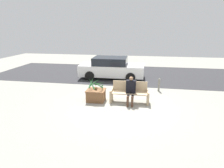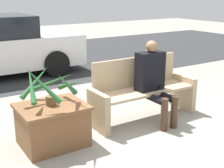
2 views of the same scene
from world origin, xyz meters
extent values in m
plane|color=gray|center=(0.00, 0.00, 0.00)|extent=(30.00, 30.00, 0.00)
cube|color=#2D2D30|center=(0.00, 5.63, 0.00)|extent=(20.00, 6.00, 0.01)
cube|color=tan|center=(-0.55, 0.37, 0.29)|extent=(0.09, 0.53, 0.58)
cube|color=tan|center=(1.12, 0.37, 0.29)|extent=(0.09, 0.53, 0.58)
cube|color=tan|center=(0.28, 0.37, 0.46)|extent=(1.58, 0.49, 0.04)
cube|color=tan|center=(0.28, 0.61, 0.72)|extent=(1.58, 0.04, 0.47)
cube|color=black|center=(0.34, 0.33, 0.78)|extent=(0.43, 0.22, 0.59)
sphere|color=#8C6647|center=(0.34, 0.31, 1.16)|extent=(0.18, 0.18, 0.18)
cylinder|color=black|center=(0.25, 0.09, 0.43)|extent=(0.11, 0.47, 0.11)
cylinder|color=black|center=(0.44, 0.09, 0.43)|extent=(0.11, 0.47, 0.11)
cylinder|color=#472D1E|center=(0.25, -0.14, 0.24)|extent=(0.10, 0.10, 0.49)
cylinder|color=#472D1E|center=(0.44, -0.14, 0.24)|extent=(0.10, 0.10, 0.49)
cube|color=black|center=(0.34, 0.10, 0.59)|extent=(0.07, 0.09, 0.12)
cube|color=brown|center=(-1.27, 0.32, 0.27)|extent=(0.81, 0.66, 0.55)
cube|color=brown|center=(-1.27, 0.32, 0.53)|extent=(0.86, 0.71, 0.04)
cylinder|color=brown|center=(-1.27, 0.32, 0.61)|extent=(0.13, 0.13, 0.13)
cone|color=#26602D|center=(-1.00, 0.34, 0.78)|extent=(0.11, 0.58, 0.28)
cone|color=#26602D|center=(-1.15, 0.56, 0.78)|extent=(0.54, 0.32, 0.28)
cone|color=#26602D|center=(-1.39, 0.54, 0.83)|extent=(0.51, 0.30, 0.37)
cone|color=#26602D|center=(-1.50, 0.37, 0.86)|extent=(0.18, 0.51, 0.42)
cone|color=#26602D|center=(-1.42, 0.17, 0.88)|extent=(0.39, 0.38, 0.46)
cone|color=#26602D|center=(-1.13, 0.14, 0.85)|extent=(0.43, 0.38, 0.42)
cube|color=silver|center=(-1.18, 4.45, 0.57)|extent=(4.29, 1.80, 0.73)
cube|color=black|center=(-1.29, 4.45, 1.18)|extent=(2.23, 1.66, 0.49)
cylinder|color=black|center=(0.15, 3.55, 0.31)|extent=(0.61, 0.18, 0.61)
cylinder|color=black|center=(0.15, 5.35, 0.31)|extent=(0.61, 0.18, 0.61)
cylinder|color=black|center=(-2.51, 3.55, 0.31)|extent=(0.61, 0.18, 0.61)
cylinder|color=black|center=(-2.51, 5.35, 0.31)|extent=(0.61, 0.18, 0.61)
cylinder|color=slate|center=(1.77, 2.16, 0.32)|extent=(0.10, 0.10, 0.63)
sphere|color=slate|center=(1.77, 2.16, 0.66)|extent=(0.11, 0.11, 0.11)
camera|label=1|loc=(0.66, -7.12, 3.25)|focal=28.00mm
camera|label=2|loc=(-2.63, -3.26, 1.94)|focal=50.00mm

